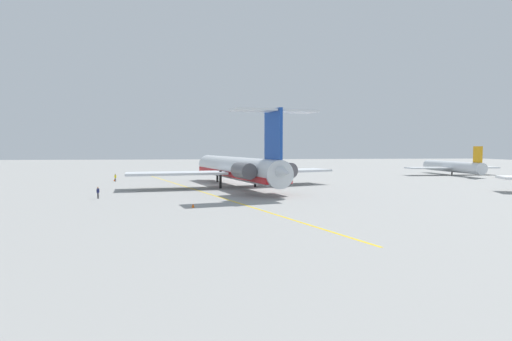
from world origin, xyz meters
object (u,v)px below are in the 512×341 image
Objects in this scene: ground_crew_near_tail at (115,177)px; safety_cone_wingtip at (114,180)px; airliner_far_left at (451,166)px; main_jetliner at (238,168)px; safety_cone_nose at (193,205)px; ground_crew_near_nose at (98,191)px.

ground_crew_near_tail is 2.50m from safety_cone_wingtip.
safety_cone_wingtip is at bearing 96.15° from airliner_far_left.
airliner_far_left is at bearing -78.82° from main_jetliner.
main_jetliner is 27.61m from safety_cone_nose.
main_jetliner reaches higher than ground_crew_near_tail.
ground_crew_near_tail is at bearing 42.39° from main_jetliner.
safety_cone_nose is 1.00× the size of safety_cone_wingtip.
main_jetliner is 1.73× the size of airliner_far_left.
ground_crew_near_tail reaches higher than safety_cone_wingtip.
airliner_far_left is 48.89× the size of safety_cone_wingtip.
safety_cone_nose is at bearing 23.74° from safety_cone_wingtip.
ground_crew_near_nose is 34.55m from safety_cone_wingtip.
safety_cone_nose and safety_cone_wingtip have the same top height.
main_jetliner reaches higher than safety_cone_wingtip.
airliner_far_left is 15.11× the size of ground_crew_near_tail.
airliner_far_left reaches higher than ground_crew_near_nose.
main_jetliner is 27.14m from ground_crew_near_nose.
ground_crew_near_nose is (46.59, -84.55, -1.22)m from airliner_far_left.
safety_cone_wingtip is (12.43, -89.66, -2.10)m from airliner_far_left.
ground_crew_near_tail is at bearing -155.96° from safety_cone_nose.
main_jetliner is at bearing 115.03° from airliner_far_left.
main_jetliner reaches higher than safety_cone_nose.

